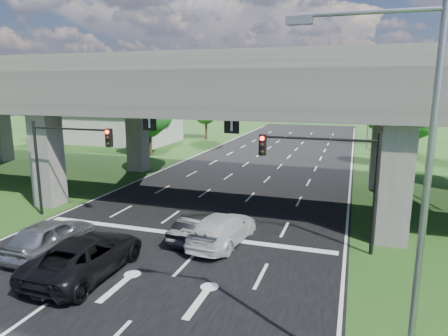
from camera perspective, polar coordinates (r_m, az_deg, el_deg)
The scene contains 19 objects.
ground at distance 19.80m, azimuth -10.50°, elevation -12.78°, with size 160.00×160.00×0.00m, color #1C4516.
road at distance 28.39m, azimuth -0.80°, elevation -4.93°, with size 18.00×120.00×0.03m, color black.
overpass at distance 29.10m, azimuth 0.46°, elevation 11.27°, with size 80.00×15.00×10.00m.
warehouse at distance 61.85m, azimuth -16.31°, elevation 5.53°, with size 20.00×10.00×4.00m, color #9E9E99.
signal_right at distance 20.08m, azimuth 14.85°, elevation -0.04°, with size 5.76×0.54×6.00m.
signal_left at distance 26.09m, azimuth -21.89°, elevation 2.14°, with size 5.76×0.54×6.00m.
streetlight_near at distance 10.06m, azimuth 24.72°, elevation -2.54°, with size 3.38×0.25×10.00m.
streetlight_far at distance 39.80m, azimuth 20.12°, elevation 7.69°, with size 3.38×0.25×10.00m.
streetlight_beyond at distance 55.78m, azimuth 19.67°, elevation 8.66°, with size 3.38×0.25×10.00m.
tree_left_near at distance 47.67m, azimuth -10.56°, elevation 7.50°, with size 4.50×4.50×7.80m.
tree_left_mid at distance 56.17m, azimuth -9.31°, elevation 7.49°, with size 3.91×3.90×6.76m.
tree_left_far at distance 61.78m, azimuth -2.55°, elevation 8.90°, with size 4.80×4.80×8.32m.
tree_right_near at distance 44.07m, azimuth 23.70°, elevation 5.97°, with size 4.20×4.20×7.28m.
tree_right_mid at distance 52.37m, azimuth 26.17°, elevation 6.16°, with size 3.91×3.90×6.76m.
tree_right_far at distance 59.90m, azimuth 21.40°, elevation 7.72°, with size 4.50×4.50×7.80m.
car_silver at distance 21.57m, azimuth -23.54°, elevation -8.95°, with size 2.03×5.04×1.72m, color #A9ABB1.
car_dark at distance 21.52m, azimuth -3.73°, elevation -8.51°, with size 1.44×4.14×1.37m, color black.
car_white at distance 21.04m, azimuth -0.21°, elevation -8.66°, with size 2.21×5.43×1.58m, color beige.
car_trailing at distance 18.75m, azimuth -19.07°, elevation -11.75°, with size 2.82×6.11×1.70m, color black.
Camera 1 is at (8.87, -15.72, 8.13)m, focal length 32.00 mm.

